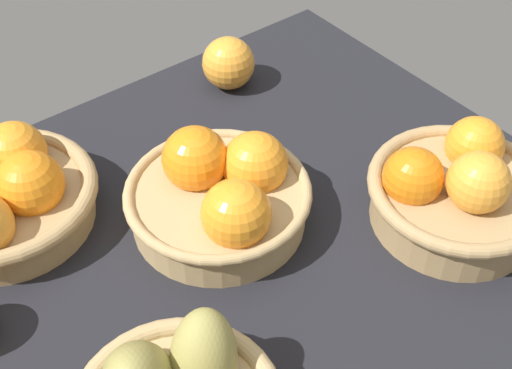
# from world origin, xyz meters

# --- Properties ---
(market_tray) EXTENTS (0.84, 0.72, 0.03)m
(market_tray) POSITION_xyz_m (0.00, 0.00, 0.01)
(market_tray) COLOR black
(market_tray) RESTS_ON ground
(basket_center) EXTENTS (0.23, 0.23, 0.12)m
(basket_center) POSITION_xyz_m (-0.01, 0.03, 0.08)
(basket_center) COLOR tan
(basket_center) RESTS_ON market_tray
(basket_far_left) EXTENTS (0.24, 0.24, 0.11)m
(basket_far_left) POSITION_xyz_m (-0.22, 0.20, 0.08)
(basket_far_left) COLOR tan
(basket_far_left) RESTS_ON market_tray
(basket_near_right) EXTENTS (0.23, 0.23, 0.12)m
(basket_near_right) POSITION_xyz_m (0.22, -0.14, 0.08)
(basket_near_right) COLOR tan
(basket_near_right) RESTS_ON market_tray
(loose_orange_front_gap) EXTENTS (0.08, 0.08, 0.08)m
(loose_orange_front_gap) POSITION_xyz_m (0.17, 0.26, 0.07)
(loose_orange_front_gap) COLOR #F49E33
(loose_orange_front_gap) RESTS_ON market_tray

